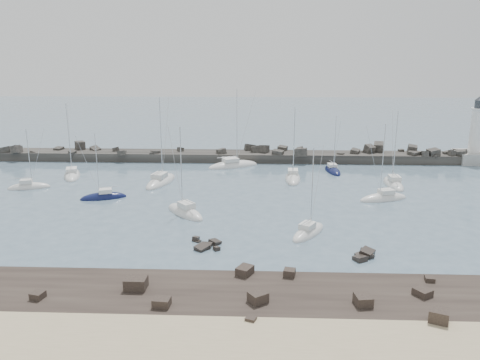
# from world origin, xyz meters

# --- Properties ---
(ground) EXTENTS (400.00, 400.00, 0.00)m
(ground) POSITION_xyz_m (0.00, 0.00, 0.00)
(ground) COLOR slate
(ground) RESTS_ON ground
(rock_shelf) EXTENTS (140.00, 12.24, 1.91)m
(rock_shelf) POSITION_xyz_m (-0.01, -22.02, 0.02)
(rock_shelf) COLOR black
(rock_shelf) RESTS_ON ground
(rock_cluster_near) EXTENTS (3.72, 4.16, 1.18)m
(rock_cluster_near) POSITION_xyz_m (-3.87, -9.03, 0.07)
(rock_cluster_near) COLOR black
(rock_cluster_near) RESTS_ON ground
(rock_cluster_far) EXTENTS (2.88, 3.39, 1.63)m
(rock_cluster_far) POSITION_xyz_m (14.04, -11.15, 0.07)
(rock_cluster_far) COLOR black
(rock_cluster_far) RESTS_ON ground
(breakwater) EXTENTS (115.00, 7.78, 5.36)m
(breakwater) POSITION_xyz_m (-6.94, 37.98, 0.32)
(breakwater) COLOR #292825
(breakwater) RESTS_ON ground
(lighthouse) EXTENTS (7.00, 7.00, 14.60)m
(lighthouse) POSITION_xyz_m (47.00, 38.00, 3.09)
(lighthouse) COLOR #9A9A95
(lighthouse) RESTS_ON ground
(sailboat_0) EXTENTS (7.13, 4.00, 10.99)m
(sailboat_0) POSITION_xyz_m (-36.59, 14.58, 0.14)
(sailboat_0) COLOR silver
(sailboat_0) RESTS_ON ground
(sailboat_1) EXTENTS (5.70, 9.58, 14.45)m
(sailboat_1) POSITION_xyz_m (-32.50, 22.98, 0.14)
(sailboat_1) COLOR silver
(sailboat_1) RESTS_ON ground
(sailboat_2) EXTENTS (7.35, 4.38, 11.25)m
(sailboat_2) POSITION_xyz_m (-22.16, 9.39, 0.14)
(sailboat_2) COLOR #0E143D
(sailboat_2) RESTS_ON ground
(sailboat_3) EXTENTS (5.36, 10.63, 16.07)m
(sailboat_3) POSITION_xyz_m (-15.06, 18.97, 0.15)
(sailboat_3) COLOR silver
(sailboat_3) RESTS_ON ground
(sailboat_4) EXTENTS (10.97, 7.70, 16.62)m
(sailboat_4) POSITION_xyz_m (-3.06, 31.99, 0.14)
(sailboat_4) COLOR silver
(sailboat_4) RESTS_ON ground
(sailboat_5) EXTENTS (7.34, 8.05, 13.39)m
(sailboat_5) POSITION_xyz_m (-8.21, 2.52, 0.16)
(sailboat_5) COLOR silver
(sailboat_5) RESTS_ON ground
(sailboat_6) EXTENTS (3.23, 9.05, 14.20)m
(sailboat_6) POSITION_xyz_m (8.30, 22.21, 0.15)
(sailboat_6) COLOR silver
(sailboat_6) RESTS_ON ground
(sailboat_7) EXTENTS (5.83, 7.53, 11.85)m
(sailboat_7) POSITION_xyz_m (8.42, -4.52, 0.14)
(sailboat_7) COLOR silver
(sailboat_7) RESTS_ON ground
(sailboat_8) EXTENTS (3.24, 7.64, 11.75)m
(sailboat_8) POSITION_xyz_m (16.40, 28.65, 0.13)
(sailboat_8) COLOR #0E143D
(sailboat_8) RESTS_ON ground
(sailboat_9) EXTENTS (8.45, 4.99, 12.85)m
(sailboat_9) POSITION_xyz_m (21.55, 10.50, 0.14)
(sailboat_9) COLOR silver
(sailboat_9) RESTS_ON ground
(sailboat_10) EXTENTS (2.71, 8.63, 13.79)m
(sailboat_10) POSITION_xyz_m (25.36, 18.99, 0.16)
(sailboat_10) COLOR silver
(sailboat_10) RESTS_ON ground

